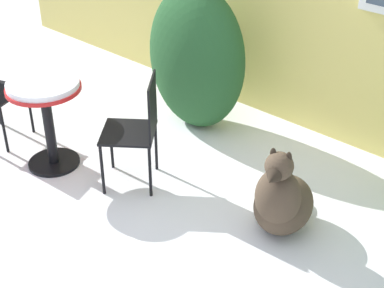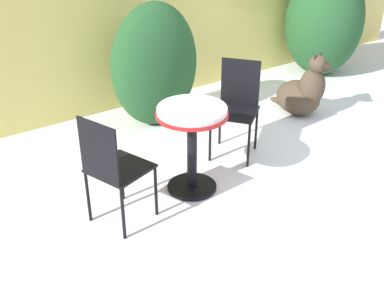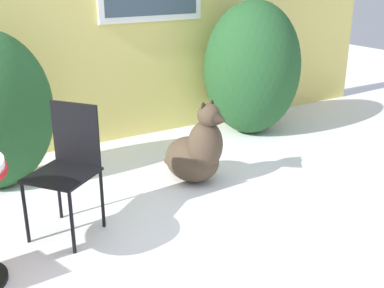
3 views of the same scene
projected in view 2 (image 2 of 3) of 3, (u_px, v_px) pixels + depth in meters
name	position (u px, v px, depth m)	size (l,w,h in m)	color
ground_plane	(314.00, 159.00, 4.61)	(16.00, 16.00, 0.00)	white
shrub_left	(155.00, 65.00, 5.02)	(0.98, 0.61, 1.32)	#235128
shrub_middle	(324.00, 21.00, 6.41)	(1.07, 0.99, 1.45)	#235128
patio_table	(192.00, 128.00, 3.89)	(0.59, 0.59, 0.76)	black
patio_chair_near_table	(237.00, 104.00, 4.51)	(0.56, 0.56, 0.90)	black
patio_chair_far_side	(113.00, 166.00, 3.51)	(0.51, 0.51, 0.90)	black
dog	(303.00, 92.00, 5.39)	(0.52, 0.73, 0.75)	#4C3D2D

